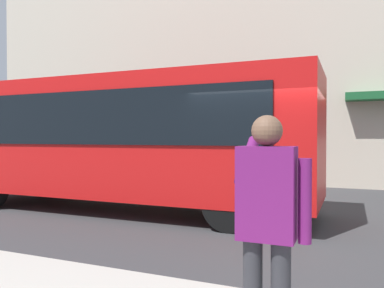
{
  "coord_description": "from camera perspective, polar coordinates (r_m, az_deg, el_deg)",
  "views": [
    {
      "loc": [
        -1.47,
        7.26,
        1.69
      ],
      "look_at": [
        1.64,
        -0.19,
        1.56
      ],
      "focal_mm": 35.64,
      "sensor_mm": 36.0,
      "label": 1
    }
  ],
  "objects": [
    {
      "name": "building_facade_far",
      "position": [
        14.78,
        16.84,
        17.82
      ],
      "size": [
        28.0,
        1.55,
        12.0
      ],
      "color": "beige",
      "rests_on": "ground_plane"
    },
    {
      "name": "pedestrian_photographer",
      "position": [
        2.79,
        11.23,
        -10.41
      ],
      "size": [
        0.53,
        0.52,
        1.7
      ],
      "color": "#2D2D33",
      "rests_on": "sidewalk_curb"
    },
    {
      "name": "ground_plane",
      "position": [
        7.6,
        11.16,
        -11.91
      ],
      "size": [
        60.0,
        60.0,
        0.0
      ],
      "primitive_type": "plane",
      "color": "#38383A"
    },
    {
      "name": "red_bus",
      "position": [
        9.12,
        -10.7,
        0.89
      ],
      "size": [
        9.05,
        2.54,
        3.08
      ],
      "color": "red",
      "rests_on": "ground_plane"
    }
  ]
}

